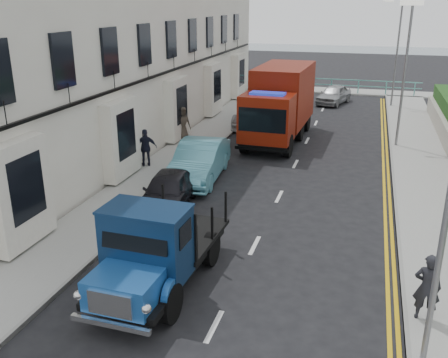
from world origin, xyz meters
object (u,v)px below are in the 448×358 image
(lamp_near, at_px, (446,172))
(pedestrian_east_near, at_px, (427,287))
(lamp_far, at_px, (396,46))
(bedford_lorry, at_px, (151,256))
(parked_car_front, at_px, (168,190))
(lamp_mid, at_px, (403,64))
(red_lorry, at_px, (280,102))

(lamp_near, height_order, pedestrian_east_near, lamp_near)
(lamp_far, height_order, bedford_lorry, lamp_far)
(bedford_lorry, height_order, parked_car_front, bedford_lorry)
(lamp_far, relative_size, parked_car_front, 1.90)
(lamp_near, relative_size, bedford_lorry, 1.40)
(lamp_mid, distance_m, bedford_lorry, 16.62)
(lamp_far, xyz_separation_m, pedestrian_east_near, (0.22, -24.58, -3.09))
(lamp_near, height_order, lamp_far, same)
(bedford_lorry, relative_size, pedestrian_east_near, 3.16)
(lamp_mid, distance_m, red_lorry, 5.97)
(parked_car_front, distance_m, pedestrian_east_near, 9.12)
(bedford_lorry, xyz_separation_m, pedestrian_east_near, (6.21, 0.64, -0.16))
(lamp_far, bearing_deg, parked_car_front, -110.98)
(lamp_near, bearing_deg, lamp_far, 90.00)
(red_lorry, relative_size, pedestrian_east_near, 4.48)
(parked_car_front, bearing_deg, lamp_near, -43.69)
(lamp_far, bearing_deg, pedestrian_east_near, -89.48)
(red_lorry, bearing_deg, lamp_far, 63.25)
(red_lorry, bearing_deg, pedestrian_east_near, -65.93)
(lamp_mid, relative_size, pedestrian_east_near, 4.43)
(red_lorry, xyz_separation_m, pedestrian_east_near, (5.83, -14.35, -1.04))
(bedford_lorry, bearing_deg, lamp_mid, 70.38)
(bedford_lorry, xyz_separation_m, parked_car_front, (-1.70, 5.18, -0.44))
(lamp_near, xyz_separation_m, lamp_far, (0.00, 26.00, 0.00))
(lamp_near, relative_size, parked_car_front, 1.90)
(lamp_mid, xyz_separation_m, pedestrian_east_near, (0.22, -14.58, -3.09))
(lamp_near, height_order, red_lorry, lamp_near)
(lamp_mid, bearing_deg, lamp_near, -90.00)
(red_lorry, bearing_deg, bedford_lorry, -89.47)
(parked_car_front, bearing_deg, red_lorry, 72.09)
(lamp_near, xyz_separation_m, red_lorry, (-5.61, 15.77, -2.05))
(lamp_mid, distance_m, lamp_far, 10.00)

